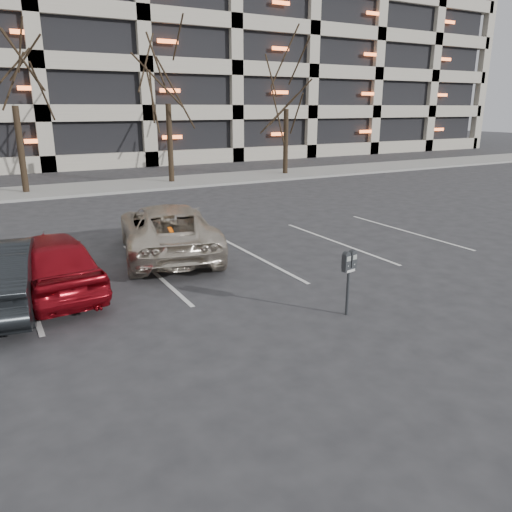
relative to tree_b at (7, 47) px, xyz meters
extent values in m
plane|color=#28282B|center=(3.00, -16.00, -6.27)|extent=(140.00, 140.00, 0.00)
cube|color=gray|center=(3.00, 0.00, -6.21)|extent=(80.00, 4.00, 0.12)
cube|color=silver|center=(-1.20, -13.70, -6.26)|extent=(0.10, 5.20, 0.00)
cube|color=silver|center=(1.60, -13.70, -6.26)|extent=(0.10, 5.20, 0.00)
cube|color=silver|center=(4.40, -13.70, -6.26)|extent=(0.10, 5.20, 0.00)
cube|color=silver|center=(7.20, -13.70, -6.26)|extent=(0.10, 5.20, 0.00)
cube|color=silver|center=(10.00, -13.70, -6.26)|extent=(0.10, 5.20, 0.00)
cube|color=black|center=(15.00, 18.00, 2.73)|extent=(49.92, 19.20, 18.00)
cylinder|color=black|center=(0.00, 0.00, -4.31)|extent=(0.28, 0.28, 3.90)
cylinder|color=black|center=(7.00, 0.00, -4.26)|extent=(0.28, 0.28, 4.00)
cylinder|color=black|center=(14.00, 0.00, -4.39)|extent=(0.28, 0.28, 3.74)
cylinder|color=black|center=(4.05, -18.07, -5.82)|extent=(0.06, 0.06, 0.90)
cube|color=black|center=(4.05, -18.07, -5.35)|extent=(0.31, 0.15, 0.06)
cube|color=silver|center=(4.06, -18.13, -5.37)|extent=(0.22, 0.04, 0.05)
cube|color=gray|center=(3.98, -18.15, -5.12)|extent=(0.11, 0.03, 0.09)
cube|color=gray|center=(4.14, -18.12, -5.12)|extent=(0.11, 0.03, 0.09)
imported|color=beige|center=(2.43, -12.52, -5.57)|extent=(3.32, 5.37, 1.39)
cube|color=#E15004|center=(2.08, -13.39, -4.87)|extent=(0.10, 0.20, 0.01)
imported|color=maroon|center=(-0.75, -14.09, -5.58)|extent=(1.99, 4.15, 1.37)
camera|label=1|loc=(-1.76, -25.00, -2.44)|focal=35.00mm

